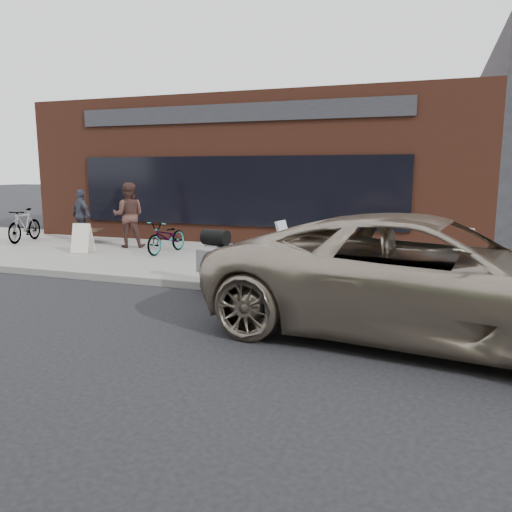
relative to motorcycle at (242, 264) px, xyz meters
The scene contains 11 objects.
ground 3.83m from the motorcycle, 94.77° to the right, with size 120.00×120.00×0.00m, color black.
near_sidewalk 3.30m from the motorcycle, 95.55° to the left, with size 44.00×6.00×0.15m, color gray.
storefront 10.60m from the motorcycle, 102.76° to the left, with size 14.00×10.07×4.50m.
motorcycle is the anchor object (origin of this frame).
minivan 3.40m from the motorcycle, 20.08° to the right, with size 2.82×6.12×1.70m, color tan.
bicycle_front 4.58m from the motorcycle, 136.75° to the left, with size 0.56×1.60×0.84m, color gray.
bicycle_rear 9.15m from the motorcycle, 157.38° to the left, with size 0.47×1.66×1.00m, color gray.
sandwich_sign 6.01m from the motorcycle, 155.87° to the left, with size 0.54×0.51×0.77m.
cafe_table 7.49m from the motorcycle, 148.13° to the left, with size 0.73×0.73×0.42m.
cafe_patron_left 6.05m from the motorcycle, 142.93° to the left, with size 0.88×0.69×1.81m, color #4E3029.
cafe_patron_right 8.03m from the motorcycle, 148.63° to the left, with size 0.93×0.39×1.59m, color #3C3E4C.
Camera 1 is at (3.53, -4.54, 2.31)m, focal length 35.00 mm.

